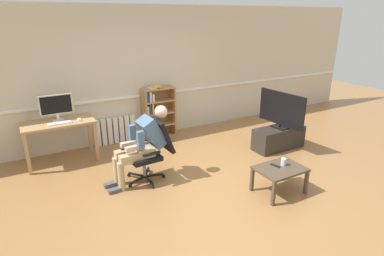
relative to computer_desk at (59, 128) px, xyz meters
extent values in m
plane|color=olive|center=(1.79, -2.15, -0.64)|extent=(18.00, 18.00, 0.00)
cube|color=beige|center=(1.79, 0.50, 0.71)|extent=(12.00, 0.10, 2.70)
cube|color=white|center=(1.79, 0.44, 0.28)|extent=(12.00, 0.03, 0.05)
cube|color=tan|center=(-0.55, -0.27, -0.28)|extent=(0.06, 0.06, 0.72)
cube|color=tan|center=(0.55, -0.27, -0.28)|extent=(0.06, 0.06, 0.72)
cube|color=tan|center=(0.55, 0.27, -0.28)|extent=(0.06, 0.06, 0.72)
cube|color=tan|center=(-0.55, 0.27, -0.28)|extent=(0.06, 0.06, 0.72)
cube|color=tan|center=(0.00, 0.00, 0.10)|extent=(1.19, 0.62, 0.04)
cube|color=silver|center=(0.02, 0.06, 0.12)|extent=(0.18, 0.14, 0.01)
cube|color=silver|center=(0.02, 0.08, 0.18)|extent=(0.04, 0.02, 0.10)
cube|color=silver|center=(0.02, 0.08, 0.40)|extent=(0.55, 0.02, 0.34)
cube|color=black|center=(0.02, 0.07, 0.40)|extent=(0.50, 0.00, 0.31)
cube|color=white|center=(0.01, -0.14, 0.12)|extent=(0.38, 0.12, 0.02)
cube|color=white|center=(0.34, -0.12, 0.13)|extent=(0.06, 0.10, 0.03)
cube|color=#AD7F4C|center=(1.70, 0.27, -0.10)|extent=(0.03, 0.28, 1.08)
cube|color=#AD7F4C|center=(2.35, 0.27, -0.10)|extent=(0.03, 0.28, 1.08)
cube|color=#AD7F4C|center=(2.02, 0.41, -0.10)|extent=(0.65, 0.02, 1.08)
cube|color=#AD7F4C|center=(2.02, 0.27, -0.63)|extent=(0.62, 0.28, 0.03)
cube|color=#AD7F4C|center=(2.02, 0.27, -0.36)|extent=(0.62, 0.28, 0.03)
cube|color=#AD7F4C|center=(2.02, 0.27, -0.10)|extent=(0.62, 0.28, 0.03)
cube|color=#AD7F4C|center=(2.02, 0.27, 0.16)|extent=(0.62, 0.28, 0.03)
cube|color=#AD7F4C|center=(2.02, 0.27, 0.42)|extent=(0.62, 0.28, 0.03)
cube|color=red|center=(1.75, 0.27, -0.50)|extent=(0.04, 0.19, 0.22)
cube|color=red|center=(1.75, 0.27, -0.26)|extent=(0.03, 0.19, 0.19)
cube|color=beige|center=(1.75, 0.27, 0.00)|extent=(0.04, 0.19, 0.18)
cube|color=#2D519E|center=(1.75, 0.28, 0.30)|extent=(0.04, 0.19, 0.24)
cube|color=#89428E|center=(1.81, 0.27, -0.52)|extent=(0.05, 0.19, 0.18)
cube|color=gold|center=(1.81, 0.28, -0.27)|extent=(0.05, 0.19, 0.16)
cube|color=#2D519E|center=(1.80, 0.27, 0.03)|extent=(0.03, 0.19, 0.24)
cube|color=beige|center=(1.81, 0.26, 0.28)|extent=(0.05, 0.19, 0.21)
cube|color=black|center=(1.87, 0.26, -0.52)|extent=(0.05, 0.19, 0.19)
cube|color=gold|center=(1.88, 0.26, -0.26)|extent=(0.04, 0.19, 0.19)
cube|color=gold|center=(1.85, 0.25, 0.03)|extent=(0.03, 0.19, 0.23)
cube|color=white|center=(1.87, 0.25, 0.26)|extent=(0.03, 0.19, 0.16)
cube|color=black|center=(1.90, 0.28, -0.51)|extent=(0.03, 0.19, 0.21)
cube|color=beige|center=(1.87, 0.27, 0.45)|extent=(0.16, 0.22, 0.02)
cube|color=gold|center=(1.97, 0.27, 0.47)|extent=(0.16, 0.22, 0.02)
cube|color=white|center=(0.73, 0.39, -0.37)|extent=(0.09, 0.08, 0.54)
cube|color=white|center=(0.85, 0.39, -0.37)|extent=(0.09, 0.08, 0.54)
cube|color=white|center=(0.97, 0.39, -0.37)|extent=(0.09, 0.08, 0.54)
cube|color=white|center=(1.09, 0.39, -0.37)|extent=(0.09, 0.08, 0.54)
cube|color=white|center=(1.22, 0.39, -0.37)|extent=(0.09, 0.08, 0.54)
cube|color=white|center=(1.34, 0.39, -0.37)|extent=(0.09, 0.08, 0.54)
cube|color=white|center=(1.46, 0.39, -0.37)|extent=(0.09, 0.08, 0.54)
cube|color=black|center=(1.03, -1.53, -0.58)|extent=(0.05, 0.30, 0.02)
cylinder|color=black|center=(1.04, -1.68, -0.61)|extent=(0.02, 0.06, 0.06)
cube|color=black|center=(1.17, -1.42, -0.58)|extent=(0.30, 0.11, 0.02)
cylinder|color=black|center=(1.32, -1.46, -0.61)|extent=(0.06, 0.04, 0.06)
cube|color=black|center=(1.11, -1.26, -0.58)|extent=(0.19, 0.27, 0.02)
cylinder|color=black|center=(1.19, -1.13, -0.61)|extent=(0.05, 0.06, 0.06)
cube|color=black|center=(0.93, -1.26, -0.58)|extent=(0.22, 0.26, 0.02)
cylinder|color=black|center=(0.84, -1.15, -0.61)|extent=(0.05, 0.06, 0.06)
cube|color=black|center=(0.89, -1.43, -0.58)|extent=(0.29, 0.14, 0.02)
cylinder|color=black|center=(0.75, -1.49, -0.61)|extent=(0.06, 0.04, 0.06)
cylinder|color=gray|center=(1.03, -1.38, -0.42)|extent=(0.05, 0.05, 0.30)
cube|color=black|center=(1.03, -1.38, -0.23)|extent=(0.48, 0.48, 0.07)
cube|color=black|center=(1.36, -1.37, 0.07)|extent=(0.28, 0.45, 0.54)
cube|color=black|center=(1.04, -1.12, -0.09)|extent=(0.28, 0.06, 0.03)
cube|color=black|center=(1.06, -1.64, -0.09)|extent=(0.28, 0.06, 0.03)
cube|color=tan|center=(1.03, -1.38, -0.13)|extent=(0.28, 0.35, 0.14)
cube|color=#476689|center=(1.19, -1.37, 0.15)|extent=(0.43, 0.36, 0.52)
sphere|color=beige|center=(1.35, -1.37, 0.45)|extent=(0.20, 0.20, 0.20)
cube|color=black|center=(0.75, -1.39, -0.03)|extent=(0.15, 0.04, 0.02)
cube|color=tan|center=(0.81, -1.29, -0.16)|extent=(0.42, 0.15, 0.13)
cylinder|color=tan|center=(0.61, -1.30, -0.41)|extent=(0.10, 0.10, 0.46)
cube|color=#4C4C51|center=(0.51, -1.31, -0.61)|extent=(0.22, 0.10, 0.06)
cube|color=tan|center=(0.82, -1.49, -0.16)|extent=(0.42, 0.15, 0.13)
cylinder|color=tan|center=(0.61, -1.50, -0.41)|extent=(0.10, 0.10, 0.46)
cube|color=#4C4C51|center=(0.51, -1.51, -0.61)|extent=(0.22, 0.10, 0.06)
cube|color=#476689|center=(0.92, -1.23, 0.13)|extent=(0.10, 0.08, 0.26)
cube|color=beige|center=(0.82, -1.29, -0.01)|extent=(0.24, 0.08, 0.07)
cube|color=#476689|center=(0.93, -1.55, 0.13)|extent=(0.10, 0.08, 0.26)
cube|color=beige|center=(0.83, -1.49, -0.01)|extent=(0.24, 0.08, 0.07)
cube|color=#2D2823|center=(3.80, -1.47, -0.43)|extent=(1.04, 0.41, 0.43)
cube|color=black|center=(3.80, -1.47, -0.20)|extent=(0.23, 0.34, 0.02)
cylinder|color=black|center=(3.80, -1.47, -0.17)|extent=(0.04, 0.04, 0.05)
cube|color=black|center=(3.80, -1.47, 0.17)|extent=(0.14, 1.04, 0.63)
cube|color=white|center=(3.83, -1.47, 0.17)|extent=(0.10, 0.97, 0.58)
cube|color=#4C3D2D|center=(2.31, -2.92, -0.46)|extent=(0.04, 0.04, 0.37)
cube|color=#4C3D2D|center=(2.95, -2.92, -0.46)|extent=(0.04, 0.04, 0.37)
cube|color=#4C3D2D|center=(2.95, -2.47, -0.46)|extent=(0.04, 0.04, 0.37)
cube|color=#4C3D2D|center=(2.31, -2.47, -0.46)|extent=(0.04, 0.04, 0.37)
cube|color=#4C3D2D|center=(2.63, -2.70, -0.26)|extent=(0.70, 0.52, 0.03)
cylinder|color=silver|center=(2.73, -2.66, -0.19)|extent=(0.07, 0.07, 0.11)
cube|color=black|center=(2.61, -2.62, -0.23)|extent=(0.07, 0.15, 0.02)
camera|label=1|loc=(-0.50, -5.61, 1.84)|focal=29.24mm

